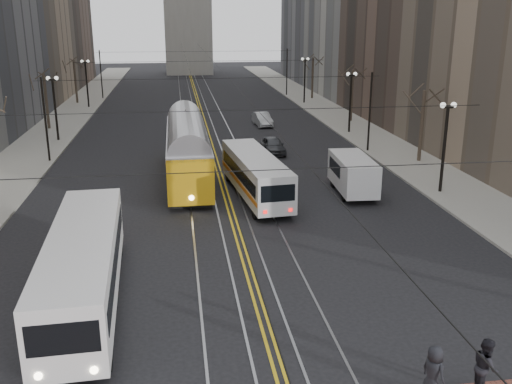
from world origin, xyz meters
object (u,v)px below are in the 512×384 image
object	(u,v)px
cargo_van	(353,176)
pedestrian_a	(433,373)
rear_bus	(255,177)
sedan_silver	(262,119)
pedestrian_c	(486,366)
streetcar	(188,154)
sedan_grey	(273,145)
transit_bus	(84,269)

from	to	relation	value
cargo_van	pedestrian_a	xyz separation A→B (m)	(-3.79, -20.23, -0.32)
cargo_van	pedestrian_a	size ratio (longest dim) A/B	3.12
rear_bus	sedan_silver	size ratio (longest dim) A/B	2.51
rear_bus	cargo_van	xyz separation A→B (m)	(6.26, -0.16, -0.15)
pedestrian_a	pedestrian_c	size ratio (longest dim) A/B	0.94
streetcar	pedestrian_a	distance (m)	26.16
sedan_grey	pedestrian_a	size ratio (longest dim) A/B	2.31
transit_bus	streetcar	bearing A→B (deg)	73.22
transit_bus	pedestrian_c	size ratio (longest dim) A/B	6.43
sedan_grey	pedestrian_a	bearing A→B (deg)	-93.93
transit_bus	sedan_silver	xyz separation A→B (m)	(12.66, 37.19, -0.81)
streetcar	pedestrian_c	world-z (taller)	streetcar
pedestrian_a	rear_bus	bearing A→B (deg)	-14.68
streetcar	rear_bus	size ratio (longest dim) A/B	1.43
sedan_grey	pedestrian_c	world-z (taller)	pedestrian_c
sedan_grey	pedestrian_c	bearing A→B (deg)	-91.00
pedestrian_c	cargo_van	bearing A→B (deg)	7.26
pedestrian_c	transit_bus	bearing A→B (deg)	72.78
cargo_van	sedan_silver	size ratio (longest dim) A/B	1.32
cargo_van	pedestrian_a	world-z (taller)	cargo_van
rear_bus	sedan_silver	bearing A→B (deg)	74.48
transit_bus	streetcar	world-z (taller)	streetcar
cargo_van	sedan_grey	world-z (taller)	cargo_van
transit_bus	rear_bus	distance (m)	15.49
rear_bus	sedan_grey	distance (m)	12.12
transit_bus	sedan_grey	distance (m)	27.24
sedan_grey	pedestrian_a	xyz separation A→B (m)	(-0.64, -32.08, 0.20)
rear_bus	streetcar	bearing A→B (deg)	123.73
pedestrian_c	rear_bus	bearing A→B (deg)	24.74
sedan_grey	pedestrian_a	distance (m)	32.09
pedestrian_c	sedan_silver	bearing A→B (deg)	13.33
sedan_silver	pedestrian_c	bearing A→B (deg)	-95.39
rear_bus	pedestrian_c	xyz separation A→B (m)	(4.11, -20.39, -0.41)
transit_bus	sedan_silver	world-z (taller)	transit_bus
pedestrian_a	pedestrian_c	world-z (taller)	pedestrian_c
rear_bus	cargo_van	size ratio (longest dim) A/B	1.90
streetcar	transit_bus	bearing A→B (deg)	-104.14
streetcar	pedestrian_a	xyz separation A→B (m)	(6.55, -25.31, -0.86)
cargo_van	pedestrian_c	distance (m)	20.35
pedestrian_a	pedestrian_c	bearing A→B (deg)	-111.60
transit_bus	pedestrian_a	world-z (taller)	transit_bus
sedan_silver	pedestrian_a	bearing A→B (deg)	-97.49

